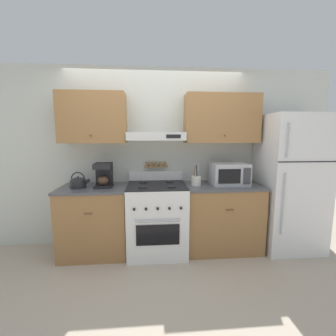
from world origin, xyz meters
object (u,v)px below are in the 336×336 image
at_px(tea_kettle, 78,182).
at_px(utensil_crock, 196,181).
at_px(microwave, 229,174).
at_px(coffee_maker, 104,175).
at_px(refrigerator, 290,183).
at_px(stove_range, 157,218).

distance_m(tea_kettle, utensil_crock, 1.56).
bearing_deg(microwave, coffee_maker, 179.61).
height_order(coffee_maker, microwave, coffee_maker).
relative_size(refrigerator, tea_kettle, 7.31).
height_order(microwave, utensil_crock, microwave).
relative_size(tea_kettle, microwave, 0.53).
bearing_deg(stove_range, tea_kettle, 179.43).
bearing_deg(microwave, refrigerator, -2.34).
xyz_separation_m(stove_range, microwave, (1.00, 0.03, 0.59)).
bearing_deg(refrigerator, utensil_crock, 179.25).
distance_m(tea_kettle, coffee_maker, 0.33).
xyz_separation_m(tea_kettle, coffee_maker, (0.32, 0.03, 0.09)).
relative_size(coffee_maker, utensil_crock, 1.13).
bearing_deg(tea_kettle, refrigerator, -0.35).
xyz_separation_m(coffee_maker, microwave, (1.70, -0.01, -0.01)).
bearing_deg(refrigerator, tea_kettle, 179.65).
relative_size(tea_kettle, coffee_maker, 0.81).
bearing_deg(microwave, tea_kettle, -179.49).
bearing_deg(utensil_crock, microwave, 2.19).
bearing_deg(tea_kettle, stove_range, -0.57).
distance_m(stove_range, tea_kettle, 1.14).
height_order(stove_range, coffee_maker, coffee_maker).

